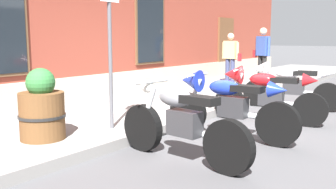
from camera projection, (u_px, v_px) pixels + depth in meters
ground_plane at (204, 121)px, 7.16m from camera, size 140.00×140.00×0.00m
sidewalk at (141, 108)px, 8.07m from camera, size 28.26×3.13×0.16m
motorcycle_grey_naked at (180, 123)px, 4.80m from camera, size 0.62×2.07×1.01m
motorcycle_blue_sport at (225, 102)px, 5.92m from camera, size 0.62×2.21×1.05m
motorcycle_red_sport at (264, 92)px, 7.04m from camera, size 0.64×2.10×1.05m
motorcycle_white_sport at (287, 83)px, 8.41m from camera, size 0.66×2.13×1.05m
pedestrian_tan_coat at (231, 56)px, 11.77m from camera, size 0.23×0.66×1.56m
pedestrian_blue_top at (262, 52)px, 11.90m from camera, size 0.34×0.64×1.73m
parking_sign at (110, 28)px, 5.75m from camera, size 0.36×0.07×2.42m
barrel_planter at (42, 110)px, 5.28m from camera, size 0.65×0.65×1.00m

